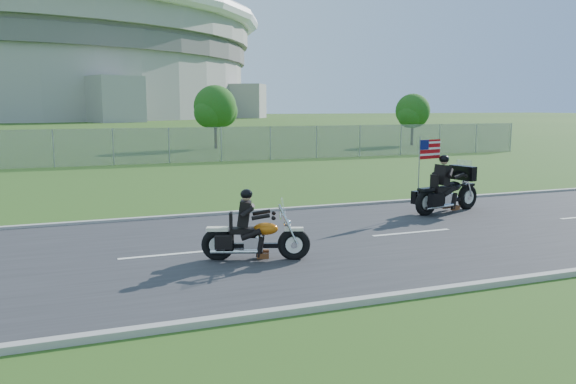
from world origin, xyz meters
name	(u,v)px	position (x,y,z in m)	size (l,w,h in m)	color
ground	(260,248)	(0.00, 0.00, 0.00)	(420.00, 420.00, 0.00)	#244A17
road	(260,247)	(0.00, 0.00, 0.02)	(120.00, 8.00, 0.04)	#28282B
curb_north	(218,214)	(0.00, 4.05, 0.05)	(120.00, 0.18, 0.12)	#9E9B93
curb_south	(336,305)	(0.00, -4.05, 0.05)	(120.00, 0.18, 0.12)	#9E9B93
fence	(53,148)	(-5.00, 20.00, 1.00)	(60.00, 0.03, 2.00)	gray
stadium	(14,62)	(-20.00, 170.00, 15.58)	(140.40, 140.40, 29.20)	#A3A099
tree_fence_near	(216,109)	(6.04, 30.04, 2.97)	(3.52, 3.28, 4.75)	#382316
tree_fence_far	(413,113)	(22.04, 28.03, 2.64)	(3.08, 2.87, 4.20)	#382316
motorcycle_lead	(254,238)	(-0.43, -0.99, 0.49)	(2.19, 1.04, 1.52)	black
motorcycle_follow	(447,193)	(6.54, 2.05, 0.61)	(2.62, 1.14, 2.21)	black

